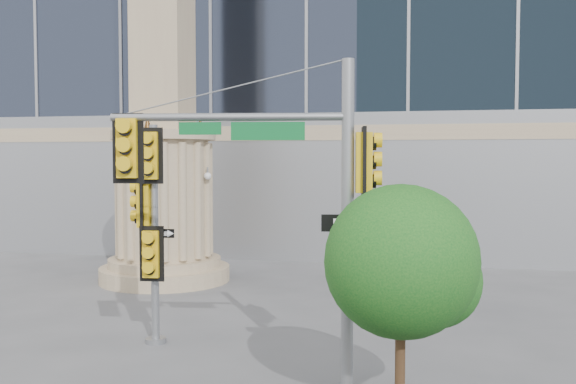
# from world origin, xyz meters

# --- Properties ---
(ground) EXTENTS (120.00, 120.00, 0.00)m
(ground) POSITION_xyz_m (0.00, 0.00, 0.00)
(ground) COLOR #545456
(ground) RESTS_ON ground
(monument) EXTENTS (4.40, 4.40, 16.60)m
(monument) POSITION_xyz_m (-6.00, 9.00, 5.52)
(monument) COLOR tan
(monument) RESTS_ON ground
(main_signal_pole) EXTENTS (4.54, 1.07, 5.87)m
(main_signal_pole) POSITION_xyz_m (0.28, -0.61, 3.64)
(main_signal_pole) COLOR slate
(main_signal_pole) RESTS_ON ground
(secondary_signal_pole) EXTENTS (0.88, 0.64, 4.93)m
(secondary_signal_pole) POSITION_xyz_m (-3.34, 1.89, 2.90)
(secondary_signal_pole) COLOR slate
(secondary_signal_pole) RESTS_ON ground
(street_tree) EXTENTS (2.43, 2.38, 3.79)m
(street_tree) POSITION_xyz_m (2.31, -1.47, 2.50)
(street_tree) COLOR tan
(street_tree) RESTS_ON ground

